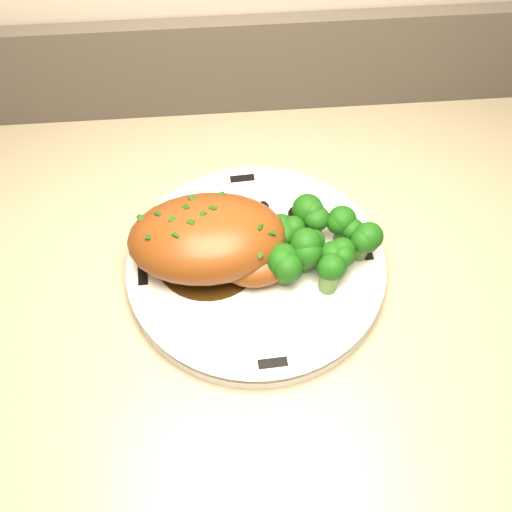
{
  "coord_description": "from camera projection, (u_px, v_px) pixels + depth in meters",
  "views": [
    {
      "loc": [
        0.03,
        1.39,
        1.48
      ],
      "look_at": [
        0.05,
        1.74,
        0.98
      ],
      "focal_mm": 45.0,
      "sensor_mm": 36.0,
      "label": 1
    }
  ],
  "objects": [
    {
      "name": "mushroom_pile",
      "position": [
        265.0,
        220.0,
        0.65
      ],
      "size": [
        0.07,
        0.05,
        0.02
      ],
      "color": "black",
      "rests_on": "plate"
    },
    {
      "name": "rim_accent_1",
      "position": [
        143.0,
        274.0,
        0.62
      ],
      "size": [
        0.01,
        0.03,
        0.0
      ],
      "primitive_type": "cube",
      "rotation": [
        0.0,
        0.0,
        4.77
      ],
      "color": "black",
      "rests_on": "plate"
    },
    {
      "name": "counter",
      "position": [
        233.0,
        486.0,
        0.98
      ],
      "size": [
        2.2,
        0.73,
        1.07
      ],
      "color": "brown",
      "rests_on": "ground"
    },
    {
      "name": "chicken_breast",
      "position": [
        213.0,
        241.0,
        0.61
      ],
      "size": [
        0.16,
        0.1,
        0.06
      ],
      "rotation": [
        0.0,
        0.0,
        0.01
      ],
      "color": "brown",
      "rests_on": "plate"
    },
    {
      "name": "rim_accent_2",
      "position": [
        273.0,
        363.0,
        0.56
      ],
      "size": [
        0.03,
        0.01,
        0.0
      ],
      "primitive_type": "cube",
      "rotation": [
        0.0,
        0.0,
        6.34
      ],
      "color": "black",
      "rests_on": "plate"
    },
    {
      "name": "rim_accent_3",
      "position": [
        366.0,
        249.0,
        0.63
      ],
      "size": [
        0.01,
        0.03,
        0.0
      ],
      "primitive_type": "cube",
      "rotation": [
        0.0,
        0.0,
        7.91
      ],
      "color": "black",
      "rests_on": "plate"
    },
    {
      "name": "rim_accent_0",
      "position": [
        242.0,
        179.0,
        0.69
      ],
      "size": [
        0.03,
        0.01,
        0.0
      ],
      "primitive_type": "cube",
      "rotation": [
        0.0,
        0.0,
        3.2
      ],
      "color": "black",
      "rests_on": "plate"
    },
    {
      "name": "gravy_pool",
      "position": [
        209.0,
        256.0,
        0.63
      ],
      "size": [
        0.11,
        0.11,
        0.0
      ],
      "primitive_type": "cylinder",
      "color": "#331E09",
      "rests_on": "plate"
    },
    {
      "name": "broccoli_florets",
      "position": [
        321.0,
        245.0,
        0.61
      ],
      "size": [
        0.1,
        0.09,
        0.04
      ],
      "rotation": [
        0.0,
        0.0,
        -0.31
      ],
      "color": "#557E35",
      "rests_on": "plate"
    },
    {
      "name": "plate",
      "position": [
        256.0,
        267.0,
        0.63
      ],
      "size": [
        0.33,
        0.33,
        0.02
      ],
      "primitive_type": "cylinder",
      "rotation": [
        0.0,
        0.0,
        0.39
      ],
      "color": "white",
      "rests_on": "counter"
    }
  ]
}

